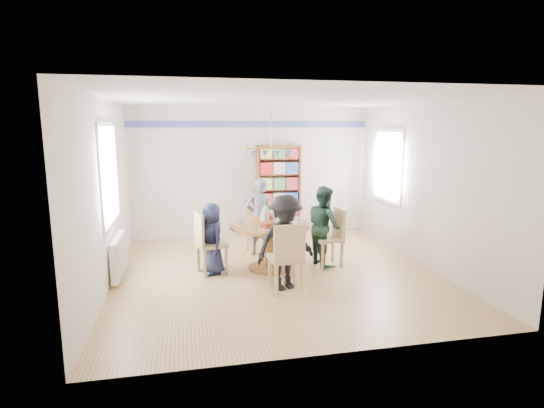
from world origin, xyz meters
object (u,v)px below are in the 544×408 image
object	(u,v)px
person_near	(285,243)
person_right	(324,226)
chair_right	(333,234)
person_far	(259,217)
chair_far	(258,223)
chair_near	(287,255)
bookshelf	(278,192)
person_left	(212,238)
chair_left	(207,240)
dining_table	(269,236)
radiator	(119,256)

from	to	relation	value
person_near	person_right	bearing A→B (deg)	31.17
chair_right	person_near	bearing A→B (deg)	-139.43
person_far	person_right	bearing A→B (deg)	135.47
chair_right	person_far	bearing A→B (deg)	140.49
chair_far	person_far	bearing A→B (deg)	-91.56
chair_far	person_near	bearing A→B (deg)	-88.36
chair_near	bookshelf	world-z (taller)	bookshelf
person_left	bookshelf	xyz separation A→B (m)	(1.53, 2.10, 0.38)
chair_left	person_left	bearing A→B (deg)	12.80
chair_right	chair_far	size ratio (longest dim) A/B	0.98
chair_left	chair_near	xyz separation A→B (m)	(1.05, -1.02, 0.00)
chair_far	person_near	distance (m)	1.94
person_right	chair_near	bearing A→B (deg)	131.53
dining_table	chair_near	size ratio (longest dim) A/B	1.30
chair_near	chair_left	bearing A→B (deg)	135.87
radiator	bookshelf	size ratio (longest dim) A/B	0.52
person_left	dining_table	bearing A→B (deg)	70.51
person_left	person_far	size ratio (longest dim) A/B	0.81
bookshelf	person_far	bearing A→B (deg)	-116.92
chair_right	person_right	bearing A→B (deg)	154.02
radiator	person_far	size ratio (longest dim) A/B	0.72
chair_near	person_near	world-z (taller)	person_near
person_right	person_near	bearing A→B (deg)	127.32
chair_far	chair_left	bearing A→B (deg)	-133.16
dining_table	person_right	distance (m)	0.94
radiator	chair_left	xyz separation A→B (m)	(1.33, -0.08, 0.20)
chair_far	person_right	bearing A→B (deg)	-46.45
radiator	person_left	xyz separation A→B (m)	(1.42, -0.06, 0.22)
person_right	bookshelf	distance (m)	2.09
radiator	person_right	world-z (taller)	person_right
person_left	person_far	bearing A→B (deg)	113.07
chair_right	person_far	distance (m)	1.41
chair_near	person_right	bearing A→B (deg)	50.73
dining_table	bookshelf	distance (m)	2.20
person_right	bookshelf	size ratio (longest dim) A/B	0.70
chair_left	chair_far	distance (m)	1.47
chair_left	chair_right	size ratio (longest dim) A/B	1.03
person_near	person_left	bearing A→B (deg)	122.40
chair_right	person_left	size ratio (longest dim) A/B	0.85
chair_near	person_near	bearing A→B (deg)	87.18
person_near	radiator	bearing A→B (deg)	143.06
chair_right	person_right	distance (m)	0.20
chair_far	person_left	bearing A→B (deg)	-131.05
chair_right	chair_near	size ratio (longest dim) A/B	0.97
chair_near	person_far	xyz separation A→B (m)	(-0.05, 1.93, 0.15)
chair_near	dining_table	bearing A→B (deg)	91.99
chair_left	person_right	world-z (taller)	person_right
person_left	person_near	size ratio (longest dim) A/B	0.83
radiator	person_near	world-z (taller)	person_near
person_right	person_far	xyz separation A→B (m)	(-0.95, 0.83, 0.03)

